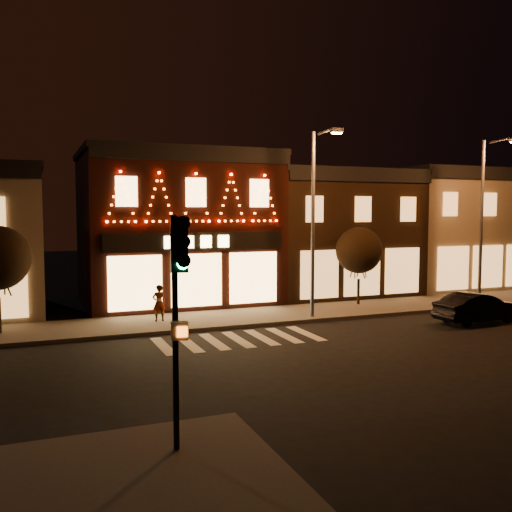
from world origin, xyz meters
TOP-DOWN VIEW (x-y plane):
  - ground at (0.00, 0.00)m, footprint 120.00×120.00m
  - sidewalk_far at (2.00, 8.00)m, footprint 44.00×4.00m
  - building_pulp at (0.00, 13.98)m, footprint 10.20×8.34m
  - building_right_a at (9.50, 13.99)m, footprint 9.20×8.28m
  - building_right_b at (18.50, 13.99)m, footprint 9.20×8.28m
  - traffic_signal_near at (-4.82, -5.70)m, footprint 0.39×0.51m
  - streetlamp_mid at (4.69, 6.35)m, footprint 0.61×1.97m
  - streetlamp_right at (14.93, 6.53)m, footprint 0.81×1.98m
  - tree_right at (8.60, 8.87)m, footprint 2.45×2.45m
  - dark_sedan at (11.38, 3.21)m, footprint 4.21×1.62m
  - pedestrian at (-2.26, 8.17)m, footprint 0.63×0.44m

SIDE VIEW (x-z plane):
  - ground at x=0.00m, z-range 0.00..0.00m
  - sidewalk_far at x=2.00m, z-range 0.00..0.15m
  - dark_sedan at x=11.38m, z-range 0.00..1.37m
  - pedestrian at x=-2.26m, z-range 0.15..1.80m
  - tree_right at x=8.60m, z-range 0.97..5.07m
  - traffic_signal_near at x=-4.82m, z-range 1.14..5.99m
  - building_right_a at x=9.50m, z-range 0.01..7.51m
  - building_right_b at x=18.50m, z-range 0.01..7.81m
  - building_pulp at x=0.00m, z-range 0.01..8.31m
  - streetlamp_mid at x=4.69m, z-range 0.90..9.47m
  - streetlamp_right at x=14.93m, z-range 0.90..9.59m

